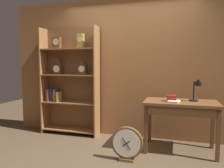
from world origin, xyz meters
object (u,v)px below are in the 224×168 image
workbench (181,108)px  toolbox_small (172,98)px  bookshelf (69,81)px  open_repair_manual (174,101)px  desk_lamp (197,86)px  round_clock_large (127,144)px

workbench → toolbox_small: toolbox_small is taller
bookshelf → open_repair_manual: size_ratio=9.45×
workbench → toolbox_small: 0.21m
workbench → toolbox_small: (-0.14, -0.02, 0.15)m
toolbox_small → open_repair_manual: toolbox_small is taller
desk_lamp → round_clock_large: bearing=-146.0°
desk_lamp → round_clock_large: desk_lamp is taller
bookshelf → open_repair_manual: (2.00, -0.44, -0.23)m
desk_lamp → open_repair_manual: bearing=-155.2°
workbench → round_clock_large: (-0.72, -0.58, -0.44)m
bookshelf → round_clock_large: (1.38, -0.93, -0.79)m
toolbox_small → open_repair_manual: bearing=-60.5°
round_clock_large → open_repair_manual: bearing=38.3°
workbench → desk_lamp: 0.42m
workbench → open_repair_manual: size_ratio=5.06×
open_repair_manual → round_clock_large: 0.97m
desk_lamp → toolbox_small: bearing=-166.2°
desk_lamp → open_repair_manual: size_ratio=1.76×
bookshelf → round_clock_large: bookshelf is taller
workbench → round_clock_large: bearing=-141.6°
bookshelf → toolbox_small: bookshelf is taller
round_clock_large → bookshelf: bearing=145.9°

